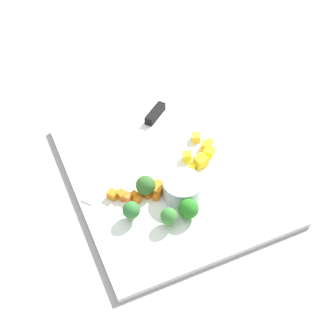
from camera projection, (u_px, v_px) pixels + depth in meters
name	position (u px, v px, depth m)	size (l,w,h in m)	color
ground_plane	(168.00, 176.00, 0.93)	(4.00, 4.00, 0.00)	gray
cutting_board	(168.00, 173.00, 0.93)	(0.44, 0.37, 0.01)	white
prep_bowl	(184.00, 188.00, 0.87)	(0.07, 0.07, 0.04)	#B1B6BC
chef_knife	(141.00, 133.00, 0.99)	(0.21, 0.25, 0.02)	silver
carrot_dice_0	(148.00, 195.00, 0.88)	(0.01, 0.01, 0.01)	orange
carrot_dice_1	(122.00, 195.00, 0.87)	(0.01, 0.02, 0.02)	orange
carrot_dice_2	(138.00, 199.00, 0.87)	(0.01, 0.01, 0.01)	orange
carrot_dice_3	(158.00, 186.00, 0.89)	(0.02, 0.02, 0.02)	orange
carrot_dice_4	(158.00, 191.00, 0.88)	(0.02, 0.02, 0.02)	orange
carrot_dice_5	(113.00, 195.00, 0.87)	(0.02, 0.02, 0.02)	orange
carrot_dice_6	(143.00, 192.00, 0.88)	(0.01, 0.01, 0.01)	orange
carrot_dice_7	(156.00, 196.00, 0.87)	(0.01, 0.01, 0.01)	orange
carrot_dice_8	(128.00, 197.00, 0.87)	(0.02, 0.02, 0.01)	orange
carrot_dice_9	(134.00, 195.00, 0.88)	(0.01, 0.01, 0.01)	orange
pepper_dice_0	(192.00, 167.00, 0.93)	(0.01, 0.01, 0.01)	yellow
pepper_dice_1	(196.00, 137.00, 0.98)	(0.02, 0.02, 0.02)	yellow
pepper_dice_2	(209.00, 152.00, 0.95)	(0.02, 0.02, 0.02)	yellow
pepper_dice_3	(187.00, 157.00, 0.94)	(0.02, 0.02, 0.02)	yellow
pepper_dice_4	(206.00, 146.00, 0.96)	(0.02, 0.02, 0.02)	yellow
pepper_dice_5	(201.00, 161.00, 0.93)	(0.02, 0.02, 0.02)	yellow
pepper_dice_6	(209.00, 142.00, 0.97)	(0.01, 0.01, 0.01)	yellow
broccoli_floret_0	(169.00, 216.00, 0.82)	(0.03, 0.03, 0.04)	#80C05C
broccoli_floret_1	(146.00, 186.00, 0.87)	(0.04, 0.04, 0.04)	#81BF61
broccoli_floret_2	(189.00, 209.00, 0.83)	(0.04, 0.04, 0.04)	#8AC35D
broccoli_floret_3	(131.00, 210.00, 0.83)	(0.03, 0.03, 0.04)	#84B957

